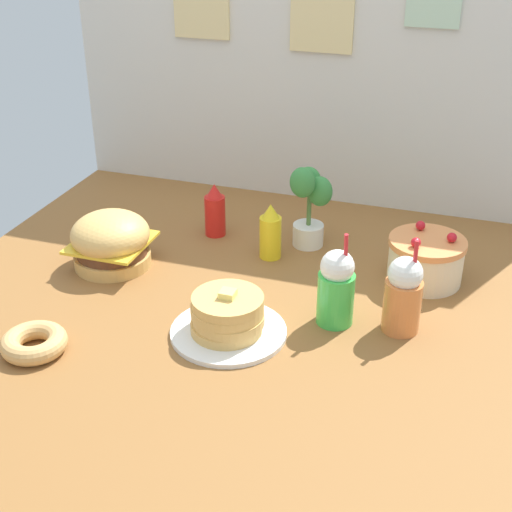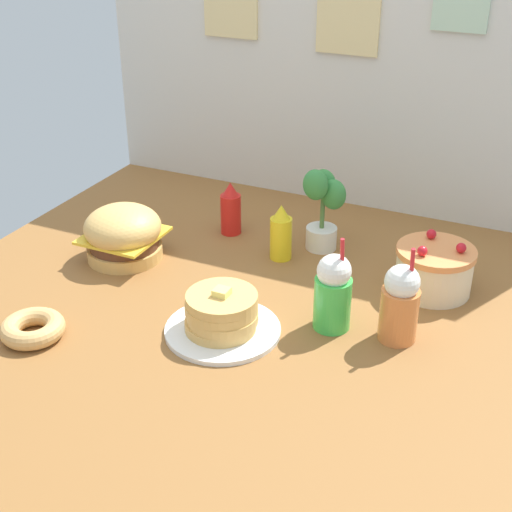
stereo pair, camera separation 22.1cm
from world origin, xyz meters
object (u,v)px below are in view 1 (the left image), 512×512
object	(u,v)px
cream_soda_cup	(336,288)
mustard_bottle	(270,233)
layer_cake	(426,260)
donut_pink_glaze	(34,342)
burger	(111,241)
ketchup_bottle	(215,211)
potted_plant	(310,203)
orange_float_cup	(403,295)
pancake_stack	(228,318)

from	to	relation	value
cream_soda_cup	mustard_bottle	bearing A→B (deg)	132.53
layer_cake	donut_pink_glaze	size ratio (longest dim) A/B	1.34
burger	donut_pink_glaze	world-z (taller)	burger
layer_cake	mustard_bottle	size ratio (longest dim) A/B	1.25
ketchup_bottle	potted_plant	world-z (taller)	potted_plant
burger	orange_float_cup	distance (cm)	101.51
ketchup_bottle	burger	bearing A→B (deg)	-126.76
pancake_stack	cream_soda_cup	distance (cm)	33.61
potted_plant	cream_soda_cup	bearing A→B (deg)	-66.38
burger	donut_pink_glaze	xyz separation A→B (cm)	(3.45, -53.14, -6.24)
ketchup_bottle	cream_soda_cup	world-z (taller)	cream_soda_cup
potted_plant	burger	bearing A→B (deg)	-148.97
donut_pink_glaze	cream_soda_cup	bearing A→B (deg)	28.40
orange_float_cup	layer_cake	bearing A→B (deg)	84.25
burger	cream_soda_cup	bearing A→B (deg)	-7.64
burger	layer_cake	xyz separation A→B (cm)	(104.31, 23.14, -1.44)
donut_pink_glaze	orange_float_cup	bearing A→B (deg)	24.43
burger	layer_cake	bearing A→B (deg)	12.51
pancake_stack	potted_plant	bearing A→B (deg)	83.22
cream_soda_cup	donut_pink_glaze	world-z (taller)	cream_soda_cup
burger	mustard_bottle	distance (cm)	55.35
ketchup_bottle	mustard_bottle	distance (cm)	27.29
burger	ketchup_bottle	distance (cm)	42.17
burger	donut_pink_glaze	bearing A→B (deg)	-86.29
pancake_stack	cream_soda_cup	world-z (taller)	cream_soda_cup
ketchup_bottle	potted_plant	bearing A→B (deg)	4.43
orange_float_cup	potted_plant	size ratio (longest dim) A/B	0.98
burger	mustard_bottle	bearing A→B (deg)	24.60
ketchup_bottle	donut_pink_glaze	xyz separation A→B (cm)	(-21.79, -86.92, -6.42)
cream_soda_cup	orange_float_cup	xyz separation A→B (cm)	(19.59, 2.16, 0.00)
layer_cake	cream_soda_cup	distance (cm)	41.22
donut_pink_glaze	potted_plant	bearing A→B (deg)	57.43
burger	orange_float_cup	xyz separation A→B (cm)	(101.09, -8.78, 2.72)
pancake_stack	orange_float_cup	bearing A→B (deg)	21.53
layer_cake	orange_float_cup	world-z (taller)	orange_float_cup
mustard_bottle	orange_float_cup	bearing A→B (deg)	-32.08
donut_pink_glaze	pancake_stack	bearing A→B (deg)	27.12
layer_cake	mustard_bottle	distance (cm)	54.01
mustard_bottle	layer_cake	bearing A→B (deg)	0.11
layer_cake	orange_float_cup	distance (cm)	32.35
burger	potted_plant	size ratio (longest dim) A/B	0.87
layer_cake	donut_pink_glaze	distance (cm)	126.55
ketchup_bottle	cream_soda_cup	size ratio (longest dim) A/B	0.67
ketchup_bottle	pancake_stack	bearing A→B (deg)	-65.63
layer_cake	ketchup_bottle	size ratio (longest dim) A/B	1.25
donut_pink_glaze	mustard_bottle	bearing A→B (deg)	58.39
ketchup_bottle	orange_float_cup	bearing A→B (deg)	-29.30
layer_cake	cream_soda_cup	xyz separation A→B (cm)	(-22.81, -34.08, 4.16)
burger	cream_soda_cup	size ratio (longest dim) A/B	0.88
orange_float_cup	donut_pink_glaze	bearing A→B (deg)	-155.57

